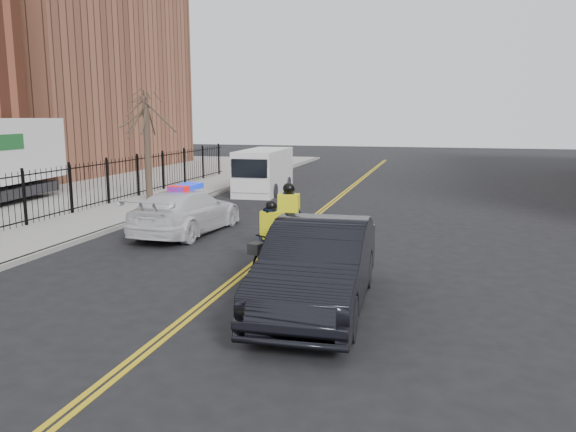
{
  "coord_description": "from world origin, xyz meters",
  "views": [
    {
      "loc": [
        4.54,
        -11.86,
        3.83
      ],
      "look_at": [
        0.87,
        1.8,
        1.3
      ],
      "focal_mm": 35.0,
      "sensor_mm": 36.0,
      "label": 1
    }
  ],
  "objects_px": {
    "cargo_van": "(263,172)",
    "police_cruiser": "(187,211)",
    "dark_sedan": "(318,266)",
    "cyclist_near": "(289,233)",
    "cyclist_far": "(271,245)"
  },
  "relations": [
    {
      "from": "cargo_van",
      "to": "police_cruiser",
      "type": "bearing_deg",
      "value": -89.62
    },
    {
      "from": "dark_sedan",
      "to": "police_cruiser",
      "type": "bearing_deg",
      "value": 130.82
    },
    {
      "from": "police_cruiser",
      "to": "cyclist_near",
      "type": "xyz_separation_m",
      "value": [
        4.12,
        -2.39,
        -0.01
      ]
    },
    {
      "from": "cyclist_far",
      "to": "dark_sedan",
      "type": "bearing_deg",
      "value": -37.15
    },
    {
      "from": "cyclist_far",
      "to": "police_cruiser",
      "type": "bearing_deg",
      "value": 153.14
    },
    {
      "from": "dark_sedan",
      "to": "cargo_van",
      "type": "relative_size",
      "value": 1.02
    },
    {
      "from": "police_cruiser",
      "to": "cyclist_far",
      "type": "relative_size",
      "value": 2.75
    },
    {
      "from": "cyclist_near",
      "to": "police_cruiser",
      "type": "bearing_deg",
      "value": 145.69
    },
    {
      "from": "police_cruiser",
      "to": "cyclist_far",
      "type": "bearing_deg",
      "value": 140.35
    },
    {
      "from": "dark_sedan",
      "to": "cyclist_near",
      "type": "relative_size",
      "value": 2.48
    },
    {
      "from": "cargo_van",
      "to": "cyclist_near",
      "type": "xyz_separation_m",
      "value": [
        4.65,
        -12.41,
        -0.34
      ]
    },
    {
      "from": "cargo_van",
      "to": "cyclist_far",
      "type": "xyz_separation_m",
      "value": [
        4.6,
        -13.86,
        -0.34
      ]
    },
    {
      "from": "dark_sedan",
      "to": "cargo_van",
      "type": "bearing_deg",
      "value": 108.81
    },
    {
      "from": "dark_sedan",
      "to": "cyclist_far",
      "type": "distance_m",
      "value": 2.79
    },
    {
      "from": "police_cruiser",
      "to": "cyclist_far",
      "type": "distance_m",
      "value": 5.6
    }
  ]
}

